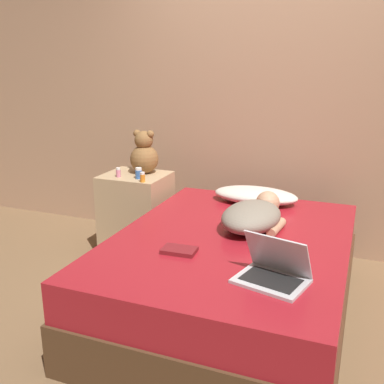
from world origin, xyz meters
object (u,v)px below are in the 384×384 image
Objects in this scene: teddy_bear at (144,154)px; laptop at (273,271)px; pillow at (255,195)px; bottle_blue at (139,173)px; bottle_orange at (143,177)px; bottle_pink at (118,172)px; book at (179,250)px; person_lying at (254,215)px.

laptop is at bearing -42.46° from teddy_bear.
bottle_blue reaches higher than pillow.
bottle_orange reaches higher than bottle_pink.
bottle_blue reaches higher than bottle_orange.
bottle_pink is (-0.25, 0.07, -0.00)m from bottle_orange.
laptop is at bearing -34.85° from bottle_pink.
bottle_pink is 0.38× the size of book.
person_lying is at bearing 125.61° from laptop.
teddy_bear is at bearing 56.30° from bottle_pink.
bottle_blue is at bearing 155.56° from laptop.
teddy_bear is at bearing 114.28° from bottle_orange.
laptop is 1.64m from bottle_blue.
person_lying is 9.11× the size of bottle_pink.
laptop is 1.53m from bottle_orange.
book is at bearing -99.35° from pillow.
person_lying is 0.73m from laptop.
pillow is at bearing 108.51° from person_lying.
bottle_orange reaches higher than pillow.
teddy_bear reaches higher than bottle_blue.
teddy_bear is (-1.05, 0.52, 0.22)m from person_lying.
person_lying is 1.80× the size of laptop.
bottle_blue is (-0.89, -0.18, 0.13)m from pillow.
pillow is at bearing 17.65° from bottle_orange.
teddy_bear is 4.58× the size of bottle_orange.
book is (0.72, -0.88, -0.18)m from bottle_blue.
pillow is 0.97m from teddy_bear.
laptop is (0.38, -1.20, -0.01)m from pillow.
laptop is at bearing -72.28° from pillow.
bottle_pink is 0.86× the size of bottle_blue.
bottle_pink is (-1.45, 1.01, 0.13)m from laptop.
laptop is at bearing -62.92° from person_lying.
person_lying reaches higher than book.
bottle_pink reaches higher than person_lying.
bottle_pink reaches higher than pillow.
pillow is 1.67× the size of laptop.
laptop is at bearing -38.14° from bottle_orange.
bottle_blue is 1.15m from book.
bottle_orange is 0.11m from bottle_blue.
bottle_orange reaches higher than book.
teddy_bear is 1.34m from book.
pillow is 1.07m from book.
laptop and bottle_blue have the same top height.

